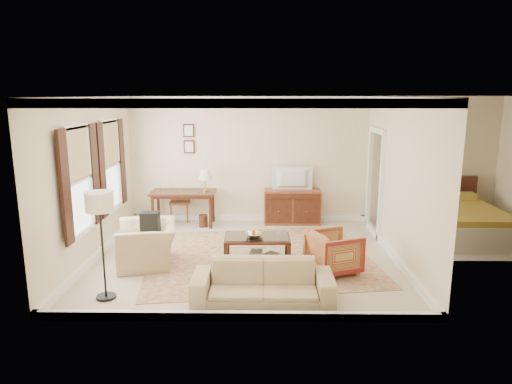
{
  "coord_description": "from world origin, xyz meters",
  "views": [
    {
      "loc": [
        0.31,
        -8.02,
        2.94
      ],
      "look_at": [
        0.2,
        0.3,
        1.15
      ],
      "focal_mm": 32.0,
      "sensor_mm": 36.0,
      "label": 1
    }
  ],
  "objects_px": {
    "sideboard": "(292,207)",
    "club_armchair": "(147,237)",
    "tv": "(293,171)",
    "writing_desk": "(183,196)",
    "sofa": "(263,276)",
    "coffee_table": "(257,242)",
    "striped_armchair": "(334,250)"
  },
  "relations": [
    {
      "from": "sideboard",
      "to": "coffee_table",
      "type": "relative_size",
      "value": 1.11
    },
    {
      "from": "striped_armchair",
      "to": "sofa",
      "type": "distance_m",
      "value": 1.64
    },
    {
      "from": "tv",
      "to": "coffee_table",
      "type": "xyz_separation_m",
      "value": [
        -0.78,
        -2.51,
        -0.85
      ]
    },
    {
      "from": "club_armchair",
      "to": "coffee_table",
      "type": "bearing_deg",
      "value": 81.78
    },
    {
      "from": "club_armchair",
      "to": "sofa",
      "type": "relative_size",
      "value": 0.56
    },
    {
      "from": "tv",
      "to": "striped_armchair",
      "type": "height_order",
      "value": "tv"
    },
    {
      "from": "tv",
      "to": "club_armchair",
      "type": "distance_m",
      "value": 3.85
    },
    {
      "from": "sideboard",
      "to": "sofa",
      "type": "xyz_separation_m",
      "value": [
        -0.68,
        -4.13,
        -0.0
      ]
    },
    {
      "from": "coffee_table",
      "to": "sofa",
      "type": "distance_m",
      "value": 1.6
    },
    {
      "from": "sideboard",
      "to": "coffee_table",
      "type": "bearing_deg",
      "value": -107.02
    },
    {
      "from": "club_armchair",
      "to": "striped_armchair",
      "type": "bearing_deg",
      "value": 72.06
    },
    {
      "from": "sideboard",
      "to": "sofa",
      "type": "distance_m",
      "value": 4.19
    },
    {
      "from": "tv",
      "to": "sofa",
      "type": "height_order",
      "value": "tv"
    },
    {
      "from": "writing_desk",
      "to": "club_armchair",
      "type": "xyz_separation_m",
      "value": [
        -0.22,
        -2.48,
        -0.19
      ]
    },
    {
      "from": "club_armchair",
      "to": "sofa",
      "type": "height_order",
      "value": "club_armchair"
    },
    {
      "from": "sideboard",
      "to": "sofa",
      "type": "bearing_deg",
      "value": -99.33
    },
    {
      "from": "writing_desk",
      "to": "coffee_table",
      "type": "distance_m",
      "value": 2.92
    },
    {
      "from": "writing_desk",
      "to": "coffee_table",
      "type": "height_order",
      "value": "writing_desk"
    },
    {
      "from": "tv",
      "to": "coffee_table",
      "type": "relative_size",
      "value": 0.76
    },
    {
      "from": "writing_desk",
      "to": "sofa",
      "type": "relative_size",
      "value": 0.72
    },
    {
      "from": "tv",
      "to": "club_armchair",
      "type": "relative_size",
      "value": 0.77
    },
    {
      "from": "striped_armchair",
      "to": "club_armchair",
      "type": "bearing_deg",
      "value": 62.23
    },
    {
      "from": "club_armchair",
      "to": "sofa",
      "type": "distance_m",
      "value": 2.5
    },
    {
      "from": "sideboard",
      "to": "sofa",
      "type": "height_order",
      "value": "sideboard"
    },
    {
      "from": "sideboard",
      "to": "tv",
      "type": "distance_m",
      "value": 0.83
    },
    {
      "from": "coffee_table",
      "to": "club_armchair",
      "type": "distance_m",
      "value": 1.93
    },
    {
      "from": "writing_desk",
      "to": "coffee_table",
      "type": "xyz_separation_m",
      "value": [
        1.71,
        -2.35,
        -0.31
      ]
    },
    {
      "from": "sideboard",
      "to": "club_armchair",
      "type": "relative_size",
      "value": 1.14
    },
    {
      "from": "writing_desk",
      "to": "tv",
      "type": "bearing_deg",
      "value": 3.78
    },
    {
      "from": "writing_desk",
      "to": "striped_armchair",
      "type": "distance_m",
      "value": 4.11
    },
    {
      "from": "coffee_table",
      "to": "writing_desk",
      "type": "bearing_deg",
      "value": 125.99
    },
    {
      "from": "club_armchair",
      "to": "tv",
      "type": "bearing_deg",
      "value": 122.35
    }
  ]
}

